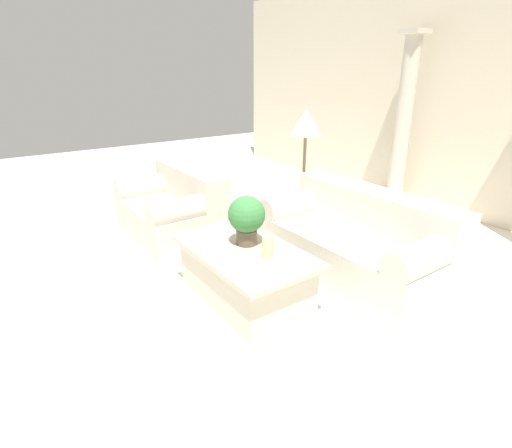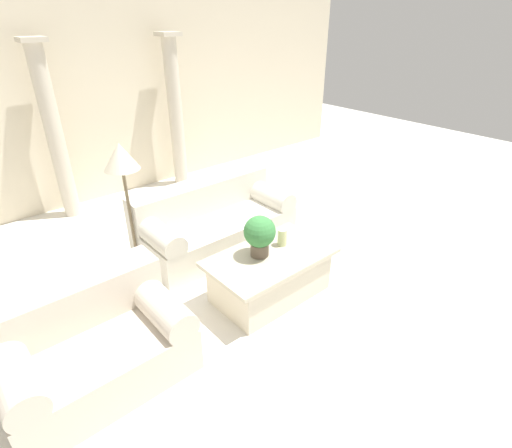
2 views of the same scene
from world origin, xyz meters
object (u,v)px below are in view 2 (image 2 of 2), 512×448
potted_plant (260,234)px  floor_lamp (122,165)px  loveseat (92,343)px  coffee_table (270,275)px  sofa_long (213,222)px

potted_plant → floor_lamp: size_ratio=0.29×
potted_plant → floor_lamp: 1.60m
loveseat → coffee_table: bearing=-4.9°
floor_lamp → potted_plant: bearing=-60.2°
coffee_table → potted_plant: size_ratio=2.99×
sofa_long → floor_lamp: floor_lamp is taller
coffee_table → loveseat: bearing=175.1°
sofa_long → potted_plant: bearing=-101.5°
sofa_long → coffee_table: size_ratio=1.48×
floor_lamp → loveseat: bearing=-127.8°
loveseat → floor_lamp: size_ratio=0.93×
floor_lamp → sofa_long: bearing=-9.0°
potted_plant → sofa_long: bearing=78.5°
sofa_long → potted_plant: (-0.24, -1.16, 0.41)m
sofa_long → coffee_table: sofa_long is taller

